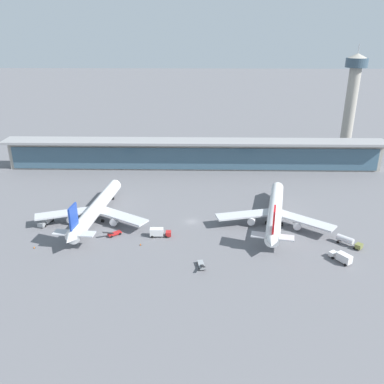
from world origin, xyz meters
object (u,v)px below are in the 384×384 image
at_px(service_truck_under_wing_red, 114,234).
at_px(safety_cone_bravo, 34,247).
at_px(service_truck_by_tail_grey, 201,265).
at_px(service_truck_near_nose_white, 342,257).
at_px(control_tower, 352,94).
at_px(safety_cone_alpha, 140,244).
at_px(airliner_centre_stand, 275,212).
at_px(airliner_left_stand, 96,209).
at_px(service_truck_at_far_stand_grey, 46,220).
at_px(service_truck_mid_apron_olive, 348,241).
at_px(service_truck_on_taxiway_red, 159,232).

distance_m(service_truck_under_wing_red, safety_cone_bravo, 26.40).
bearing_deg(service_truck_by_tail_grey, service_truck_near_nose_white, 5.26).
xyz_separation_m(control_tower, safety_cone_alpha, (-105.48, -115.71, -32.28)).
bearing_deg(service_truck_near_nose_white, airliner_centre_stand, 122.05).
bearing_deg(service_truck_by_tail_grey, safety_cone_alpha, 147.51).
bearing_deg(safety_cone_bravo, airliner_left_stand, 53.17).
height_order(service_truck_by_tail_grey, service_truck_at_far_stand_grey, service_truck_at_far_stand_grey).
xyz_separation_m(service_truck_by_tail_grey, safety_cone_bravo, (-55.38, 10.35, -0.49)).
height_order(service_truck_under_wing_red, control_tower, control_tower).
bearing_deg(service_truck_mid_apron_olive, service_truck_under_wing_red, 176.35).
xyz_separation_m(service_truck_near_nose_white, safety_cone_alpha, (-64.11, 8.99, -1.37)).
relative_size(airliner_centre_stand, service_truck_near_nose_white, 7.59).
xyz_separation_m(service_truck_by_tail_grey, service_truck_at_far_stand_grey, (-57.51, 28.31, 0.88)).
relative_size(service_truck_near_nose_white, control_tower, 0.12).
bearing_deg(service_truck_under_wing_red, airliner_left_stand, 126.81).
bearing_deg(airliner_left_stand, safety_cone_bravo, -126.83).
height_order(airliner_left_stand, service_truck_near_nose_white, airliner_left_stand).
bearing_deg(service_truck_under_wing_red, airliner_centre_stand, 10.65).
bearing_deg(service_truck_by_tail_grey, service_truck_mid_apron_olive, 16.41).
xyz_separation_m(airliner_left_stand, control_tower, (124.60, 97.26, 27.90)).
distance_m(service_truck_mid_apron_olive, safety_cone_bravo, 104.53).
xyz_separation_m(airliner_left_stand, service_truck_under_wing_red, (8.94, -11.94, -3.89)).
bearing_deg(service_truck_near_nose_white, airliner_left_stand, 161.75).
relative_size(airliner_centre_stand, service_truck_mid_apron_olive, 7.16).
xyz_separation_m(service_truck_near_nose_white, service_truck_at_far_stand_grey, (-101.17, 24.28, 0.00)).
bearing_deg(airliner_centre_stand, safety_cone_alpha, -159.94).
relative_size(airliner_left_stand, safety_cone_alpha, 80.07).
distance_m(airliner_centre_stand, service_truck_near_nose_white, 31.26).
relative_size(airliner_centre_stand, service_truck_by_tail_grey, 8.02).
bearing_deg(service_truck_mid_apron_olive, service_truck_near_nose_white, -117.39).
bearing_deg(service_truck_mid_apron_olive, safety_cone_bravo, -177.76).
distance_m(service_truck_on_taxiway_red, safety_cone_bravo, 41.58).
distance_m(service_truck_by_tail_grey, safety_cone_alpha, 24.24).
bearing_deg(airliner_left_stand, safety_cone_alpha, -43.98).
bearing_deg(control_tower, service_truck_under_wing_red, -136.65).
bearing_deg(airliner_centre_stand, service_truck_near_nose_white, -57.95).
height_order(service_truck_on_taxiway_red, service_truck_at_far_stand_grey, same).
height_order(airliner_centre_stand, service_truck_near_nose_white, airliner_centre_stand).
distance_m(service_truck_under_wing_red, service_truck_mid_apron_olive, 79.86).
height_order(airliner_left_stand, safety_cone_alpha, airliner_left_stand).
bearing_deg(service_truck_near_nose_white, service_truck_at_far_stand_grey, 166.50).
xyz_separation_m(airliner_centre_stand, service_truck_at_far_stand_grey, (-84.66, -2.09, -3.01)).
bearing_deg(safety_cone_bravo, safety_cone_alpha, 4.36).
height_order(service_truck_mid_apron_olive, safety_cone_alpha, service_truck_mid_apron_olive).
bearing_deg(service_truck_at_far_stand_grey, service_truck_mid_apron_olive, -7.41).
bearing_deg(airliner_centre_stand, service_truck_mid_apron_olive, -36.05).
bearing_deg(service_truck_at_far_stand_grey, service_truck_near_nose_white, -13.50).
bearing_deg(control_tower, airliner_left_stand, -142.03).
relative_size(service_truck_near_nose_white, service_truck_mid_apron_olive, 0.94).
relative_size(service_truck_by_tail_grey, service_truck_on_taxiway_red, 0.94).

